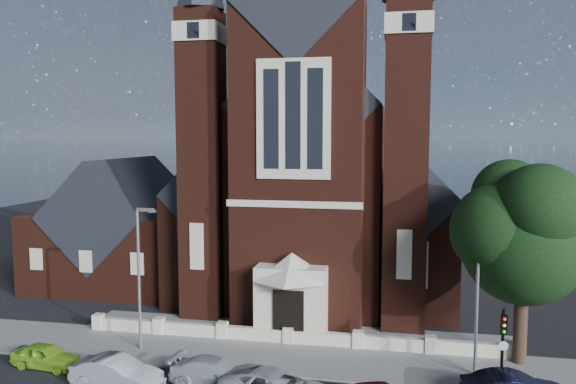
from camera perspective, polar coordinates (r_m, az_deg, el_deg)
name	(u,v)px	position (r m, az deg, el deg)	size (l,w,h in m)	color
ground	(311,302)	(41.60, 2.33, -11.10)	(120.00, 120.00, 0.00)	black
pavement_strip	(282,358)	(31.85, -0.66, -16.47)	(60.00, 5.00, 0.12)	slate
forecourt_paving	(295,332)	(35.51, 0.69, -14.08)	(26.00, 3.00, 0.14)	slate
forecourt_wall	(289,344)	(33.67, 0.05, -15.21)	(24.00, 0.40, 0.90)	beige
church	(325,181)	(47.85, 3.82, 1.08)	(20.01, 34.90, 29.20)	#431C12
parish_hall	(125,233)	(48.42, -16.19, -4.06)	(12.00, 12.20, 10.24)	#431C12
street_tree	(527,235)	(31.21, 23.15, -4.08)	(6.40, 6.60, 10.70)	black
street_lamp_left	(140,270)	(32.46, -14.79, -7.70)	(1.16, 0.22, 8.09)	gray
street_lamp_right	(479,287)	(29.61, 18.86, -9.11)	(1.16, 0.22, 8.09)	gray
traffic_signal	(503,339)	(28.85, 21.01, -13.77)	(0.28, 0.42, 4.00)	black
car_lime_van	(46,356)	(32.90, -23.39, -15.04)	(1.48, 3.67, 1.25)	#91D32A
car_silver_a	(117,373)	(29.30, -17.01, -17.18)	(1.57, 4.51, 1.49)	#ACADB4
car_silver_b	(216,373)	(28.57, -7.32, -17.74)	(1.87, 4.61, 1.34)	silver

